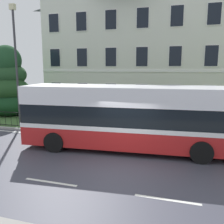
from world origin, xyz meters
The scene contains 7 objects.
ground_plane centered at (0.00, 1.31, -0.01)m, with size 60.00×56.00×0.18m.
georgian_townhouse centered at (-2.66, 15.88, 5.91)m, with size 16.40×8.27×11.52m.
iron_verge_railing centered at (-2.66, 4.40, 0.62)m, with size 16.47×0.04×0.97m.
evergreen_tree centered at (-11.59, 8.06, 2.45)m, with size 3.54×3.55×5.74m.
single_decker_bus centered at (-0.27, 2.47, 1.63)m, with size 10.24×3.22×3.09m.
street_lamp_post centered at (-8.33, 4.95, 4.50)m, with size 0.36×0.24×7.76m.
litter_bin centered at (-1.88, 4.96, 0.70)m, with size 0.57×0.57×1.15m.
Camera 1 is at (2.41, -8.90, 3.95)m, focal length 39.66 mm.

